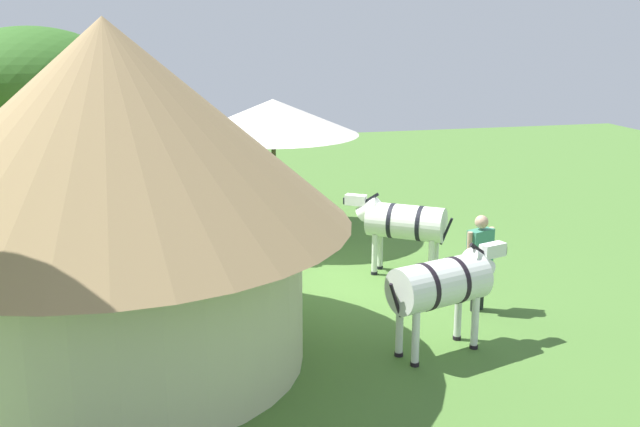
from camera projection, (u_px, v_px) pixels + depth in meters
name	position (u px, v px, depth m)	size (l,w,h in m)	color
ground_plane	(349.00, 278.00, 14.02)	(36.00, 36.00, 0.00)	#497330
thatched_hut	(113.00, 179.00, 9.95)	(6.46, 6.46, 4.80)	beige
shade_umbrella	(273.00, 117.00, 16.23)	(3.80, 3.80, 3.08)	#444227
patio_dining_table	(275.00, 206.00, 16.75)	(1.61, 1.17, 0.74)	silver
patio_chair_east_end	(271.00, 199.00, 17.99)	(0.47, 0.49, 0.90)	white
patio_chair_west_end	(290.00, 226.00, 15.62)	(0.45, 0.47, 0.90)	silver
guest_beside_umbrella	(274.00, 213.00, 14.84)	(0.55, 0.36, 1.64)	black
guest_behind_table	(251.00, 177.00, 18.29)	(0.37, 0.54, 1.63)	black
standing_watcher	(480.00, 254.00, 12.25)	(0.35, 0.56, 1.65)	black
zebra_nearest_camera	(403.00, 223.00, 13.96)	(1.46, 1.83, 1.58)	silver
zebra_by_umbrella	(442.00, 284.00, 10.67)	(1.08, 2.08, 1.59)	silver
acacia_tree_behind_hut	(32.00, 84.00, 14.47)	(3.67, 3.67, 4.65)	brown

